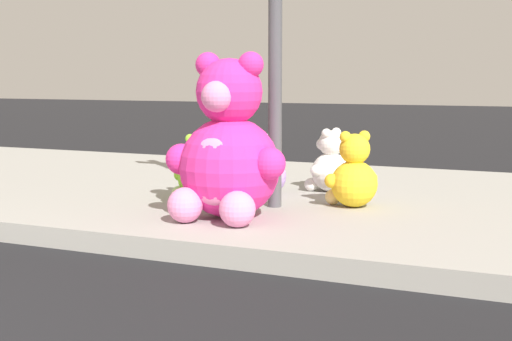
# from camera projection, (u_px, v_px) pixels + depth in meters

# --- Properties ---
(sidewalk) EXTENTS (28.00, 4.40, 0.15)m
(sidewalk) POSITION_uv_depth(u_px,v_px,m) (211.00, 193.00, 7.07)
(sidewalk) COLOR #9E9B93
(sidewalk) RESTS_ON ground_plane
(plush_pink_large) EXTENTS (0.95, 0.83, 1.23)m
(plush_pink_large) POSITION_uv_depth(u_px,v_px,m) (227.00, 153.00, 5.39)
(plush_pink_large) COLOR #F22D93
(plush_pink_large) RESTS_ON sidewalk
(plush_lavender) EXTENTS (0.39, 0.38, 0.54)m
(plush_lavender) POSITION_uv_depth(u_px,v_px,m) (266.00, 171.00, 6.51)
(plush_lavender) COLOR #B28CD8
(plush_lavender) RESTS_ON sidewalk
(plush_yellow) EXTENTS (0.44, 0.44, 0.62)m
(plush_yellow) POSITION_uv_depth(u_px,v_px,m) (353.00, 176.00, 5.90)
(plush_yellow) COLOR yellow
(plush_yellow) RESTS_ON sidewalk
(plush_lime) EXTENTS (0.42, 0.39, 0.56)m
(plush_lime) POSITION_uv_depth(u_px,v_px,m) (196.00, 173.00, 6.30)
(plush_lime) COLOR #8CD133
(plush_lime) RESTS_ON sidewalk
(plush_white) EXTENTS (0.41, 0.44, 0.58)m
(plush_white) POSITION_uv_depth(u_px,v_px,m) (329.00, 166.00, 6.70)
(plush_white) COLOR white
(plush_white) RESTS_ON sidewalk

